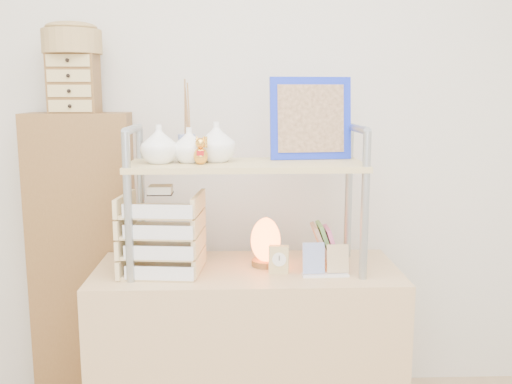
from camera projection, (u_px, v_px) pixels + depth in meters
desk at (247, 356)px, 2.32m from camera, size 1.20×0.50×0.75m
cabinet at (85, 261)px, 2.61m from camera, size 0.46×0.27×1.35m
hutch at (233, 158)px, 2.20m from camera, size 0.90×0.34×0.75m
letter_tray at (162, 238)px, 2.18m from camera, size 0.30×0.29×0.34m
salt_lamp at (266, 241)px, 2.27m from camera, size 0.13×0.12×0.20m
desk_clock at (279, 259)px, 2.19m from camera, size 0.08×0.04×0.11m
postcard_stand at (325, 266)px, 2.16m from camera, size 0.18×0.05×0.13m
drawer_chest at (74, 84)px, 2.45m from camera, size 0.20×0.16×0.25m
woven_basket at (72, 42)px, 2.42m from camera, size 0.25×0.25×0.10m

